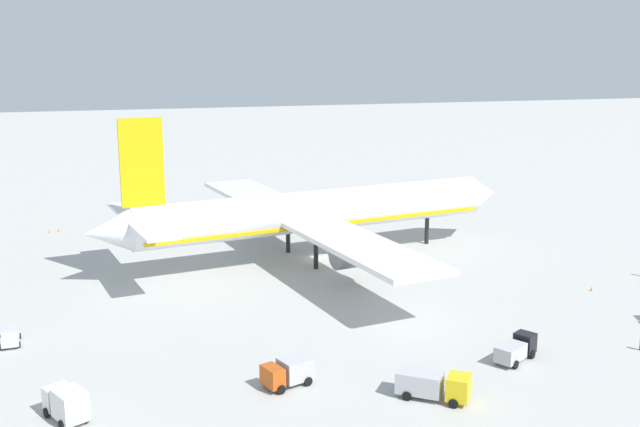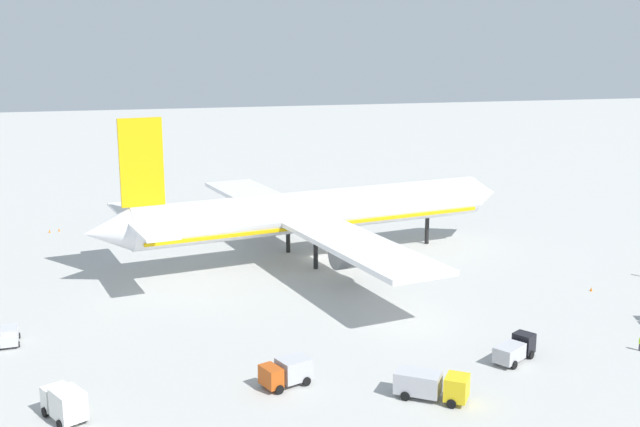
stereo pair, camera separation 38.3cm
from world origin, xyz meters
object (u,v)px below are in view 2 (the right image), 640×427
Objects in this scene: service_truck_2 at (287,371)px; service_van at (9,335)px; service_truck_4 at (431,384)px; baggage_cart_1 at (388,198)px; service_truck_0 at (64,403)px; traffic_cone_4 at (591,289)px; airliner at (311,212)px; traffic_cone_2 at (49,231)px; traffic_cone_1 at (59,230)px; service_truck_5 at (515,349)px.

service_truck_2 is 1.27× the size of service_van.
service_van is at bearing 145.08° from service_truck_2.
baggage_cart_1 is (30.14, 88.77, -0.81)m from service_truck_4.
service_truck_2 is 1.52× the size of baggage_cart_1.
service_truck_0 is 69.55m from traffic_cone_4.
service_truck_0 reaches higher than baggage_cart_1.
airliner is 49.87m from service_truck_4.
traffic_cone_2 is (-68.05, -9.78, -0.38)m from baggage_cart_1.
service_truck_0 is at bearing -72.14° from service_van.
service_truck_0 is at bearing -164.83° from traffic_cone_4.
service_truck_0 is 21.30m from service_van.
traffic_cone_2 is 1.00× the size of traffic_cone_4.
service_truck_0 reaches higher than traffic_cone_2.
airliner is 50.22m from traffic_cone_2.
service_truck_4 is at bearing -28.62° from service_truck_2.
airliner is 19.33× the size of baggage_cart_1.
traffic_cone_4 is (4.12, -65.22, -0.38)m from baggage_cart_1.
service_truck_0 is 1.51× the size of baggage_cart_1.
traffic_cone_1 is (-24.03, 72.95, -1.17)m from service_truck_2.
service_truck_4 is at bearing -65.50° from traffic_cone_1.
service_truck_2 is 9.88× the size of traffic_cone_2.
service_truck_5 reaches higher than traffic_cone_4.
traffic_cone_1 is (-38.40, 30.18, -7.14)m from airliner.
traffic_cone_4 is at bearing 34.50° from service_truck_4.
service_truck_4 reaches higher than service_truck_5.
service_truck_0 reaches higher than service_van.
traffic_cone_4 is (46.54, 16.85, -1.17)m from service_truck_2.
service_truck_0 is 73.83m from traffic_cone_2.
traffic_cone_4 is (70.57, -56.10, 0.00)m from traffic_cone_1.
service_van is 73.67m from traffic_cone_4.
traffic_cone_4 is at bearing -38.49° from traffic_cone_1.
traffic_cone_1 is (-48.45, 73.98, -1.03)m from service_truck_5.
traffic_cone_1 is at bearing 22.42° from traffic_cone_2.
airliner is at bearing 87.57° from service_truck_4.
baggage_cart_1 is at bearing 77.78° from service_truck_5.
service_truck_2 reaches higher than traffic_cone_2.
traffic_cone_2 is at bearing -171.82° from baggage_cart_1.
service_truck_4 is at bearing -92.43° from airliner.
service_truck_4 is (32.85, -5.35, -0.16)m from service_truck_0.
baggage_cart_1 is at bearing 71.24° from service_truck_4.
service_van reaches higher than baggage_cart_1.
service_truck_4 is (12.28, -6.70, 0.02)m from service_truck_2.
service_truck_2 is at bearing 177.58° from service_truck_5.
airliner is at bearing 102.91° from service_truck_5.
service_truck_0 is at bearing -179.59° from service_truck_5.
traffic_cone_1 is 1.00× the size of traffic_cone_2.
traffic_cone_1 is at bearing 114.50° from service_truck_4.
service_van reaches higher than traffic_cone_4.
traffic_cone_2 is (-1.60, -0.66, 0.00)m from traffic_cone_1.
service_truck_5 is at bearing 25.03° from service_truck_4.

